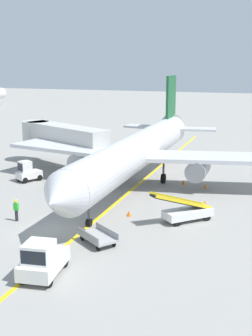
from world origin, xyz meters
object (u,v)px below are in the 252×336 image
at_px(jet_bridge, 58,136).
at_px(safety_cone_tail_area, 183,182).
at_px(ground_crew_wing_walker, 67,198).
at_px(pushback_tug, 42,260).
at_px(safety_cone_wingtip_right, 129,213).
at_px(baggage_cart_loaded, 97,237).
at_px(baggage_tug_near_wing, 28,172).
at_px(belt_loader_forward_hold, 186,211).
at_px(ground_crew_marshaller, 16,209).
at_px(safety_cone_wingtip_left, 205,203).
at_px(airliner, 138,151).
at_px(safety_cone_nose_right, 205,186).

xyz_separation_m(jet_bridge, safety_cone_tail_area, (15.07, -3.02, -3.32)).
bearing_deg(ground_crew_wing_walker, pushback_tug, -70.58).
bearing_deg(safety_cone_wingtip_right, ground_crew_wing_walker, 177.30).
height_order(baggage_cart_loaded, ground_crew_wing_walker, ground_crew_wing_walker).
relative_size(jet_bridge, baggage_cart_loaded, 3.64).
bearing_deg(safety_cone_wingtip_right, baggage_tug_near_wing, 152.22).
xyz_separation_m(pushback_tug, safety_cone_tail_area, (3.42, 21.96, -0.77)).
bearing_deg(belt_loader_forward_hold, baggage_cart_loaded, -127.02).
bearing_deg(safety_cone_tail_area, safety_cone_wingtip_right, -101.08).
relative_size(ground_crew_marshaller, safety_cone_wingtip_left, 3.86).
relative_size(jet_bridge, safety_cone_wingtip_left, 28.88).
height_order(jet_bridge, belt_loader_forward_hold, jet_bridge).
distance_m(pushback_tug, ground_crew_wing_walker, 12.25).
bearing_deg(baggage_tug_near_wing, pushback_tug, -57.25).
height_order(jet_bridge, ground_crew_wing_walker, jet_bridge).
bearing_deg(baggage_cart_loaded, airliner, 97.11).
distance_m(safety_cone_nose_right, safety_cone_wingtip_left, 5.51).
bearing_deg(ground_crew_wing_walker, baggage_cart_loaded, -49.79).
xyz_separation_m(airliner, safety_cone_nose_right, (6.40, 1.09, -3.20)).
distance_m(pushback_tug, baggage_tug_near_wing, 21.58).
bearing_deg(baggage_tug_near_wing, ground_crew_wing_walker, -40.95).
bearing_deg(airliner, safety_cone_nose_right, 9.66).
height_order(ground_crew_wing_walker, safety_cone_wingtip_right, ground_crew_wing_walker).
distance_m(baggage_tug_near_wing, safety_cone_nose_right, 17.63).
relative_size(baggage_tug_near_wing, ground_crew_marshaller, 1.61).
bearing_deg(safety_cone_nose_right, safety_cone_wingtip_left, -81.00).
height_order(ground_crew_marshaller, safety_cone_wingtip_right, ground_crew_marshaller).
bearing_deg(baggage_cart_loaded, safety_cone_tail_area, 81.98).
bearing_deg(belt_loader_forward_hold, pushback_tug, -116.40).
relative_size(belt_loader_forward_hold, baggage_cart_loaded, 1.27).
height_order(safety_cone_nose_right, safety_cone_wingtip_right, same).
bearing_deg(baggage_tug_near_wing, safety_cone_wingtip_left, -6.93).
height_order(jet_bridge, baggage_cart_loaded, jet_bridge).
bearing_deg(safety_cone_wingtip_right, baggage_cart_loaded, -92.34).
xyz_separation_m(jet_bridge, safety_cone_nose_right, (17.28, -3.61, -3.32)).
xyz_separation_m(jet_bridge, ground_crew_marshaller, (5.28, -17.46, -2.63)).
height_order(airliner, safety_cone_nose_right, airliner).
relative_size(airliner, baggage_tug_near_wing, 12.90).
bearing_deg(pushback_tug, baggage_tug_near_wing, 122.75).
bearing_deg(ground_crew_marshaller, baggage_cart_loaded, -15.59).
distance_m(safety_cone_wingtip_right, safety_cone_tail_area, 10.87).
xyz_separation_m(baggage_tug_near_wing, ground_crew_wing_walker, (7.60, -6.60, -0.02)).
bearing_deg(baggage_tug_near_wing, safety_cone_nose_right, 10.56).
bearing_deg(jet_bridge, safety_cone_nose_right, -11.78).
height_order(airliner, pushback_tug, airliner).
distance_m(jet_bridge, belt_loader_forward_hold, 22.11).
distance_m(airliner, jet_bridge, 11.86).
bearing_deg(safety_cone_nose_right, airliner, -170.34).
height_order(pushback_tug, baggage_tug_near_wing, pushback_tug).
bearing_deg(safety_cone_wingtip_left, safety_cone_tail_area, 117.07).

